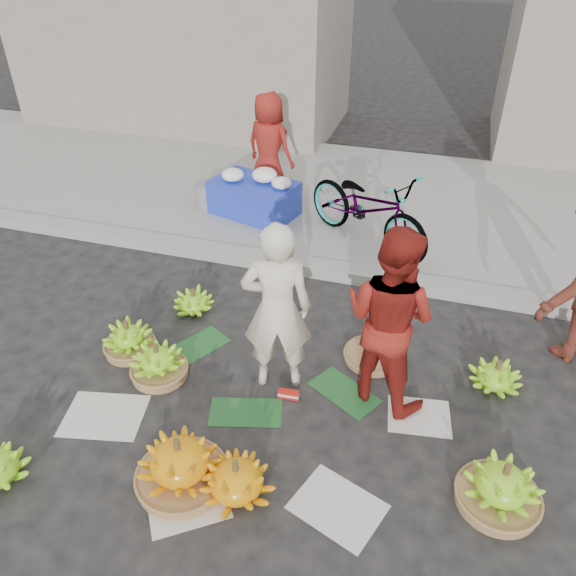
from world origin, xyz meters
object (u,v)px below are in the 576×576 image
(bicycle, at_px, (368,207))
(flower_table, at_px, (255,196))
(banana_bunch_4, at_px, (501,487))
(vendor_cream, at_px, (277,309))
(banana_bunch_0, at_px, (158,363))

(bicycle, bearing_deg, flower_table, 109.73)
(banana_bunch_4, height_order, vendor_cream, vendor_cream)
(vendor_cream, relative_size, flower_table, 1.31)
(banana_bunch_0, distance_m, flower_table, 3.29)
(banana_bunch_0, xyz_separation_m, vendor_cream, (1.12, 0.26, 0.69))
(banana_bunch_4, bearing_deg, bicycle, 115.61)
(banana_bunch_0, bearing_deg, banana_bunch_4, -9.57)
(banana_bunch_4, xyz_separation_m, bicycle, (-1.64, 3.43, 0.44))
(banana_bunch_4, bearing_deg, banana_bunch_0, 170.43)
(banana_bunch_0, relative_size, bicycle, 0.29)
(vendor_cream, bearing_deg, bicycle, -113.23)
(vendor_cream, xyz_separation_m, flower_table, (-1.29, 3.02, -0.46))
(banana_bunch_0, xyz_separation_m, flower_table, (-0.17, 3.28, 0.24))
(flower_table, distance_m, bicycle, 1.71)
(banana_bunch_4, xyz_separation_m, vendor_cream, (-2.00, 0.79, 0.67))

